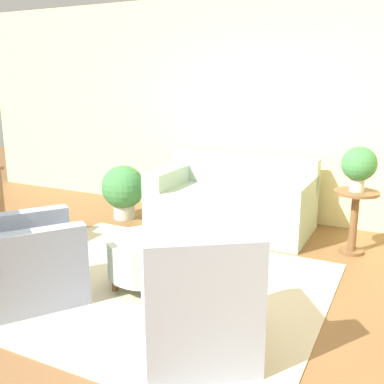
# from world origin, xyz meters

# --- Properties ---
(ground_plane) EXTENTS (16.00, 16.00, 0.00)m
(ground_plane) POSITION_xyz_m (0.00, 0.00, 0.00)
(ground_plane) COLOR brown
(wall_back) EXTENTS (8.87, 0.12, 2.80)m
(wall_back) POSITION_xyz_m (0.00, 2.49, 1.40)
(wall_back) COLOR beige
(wall_back) RESTS_ON ground_plane
(rug) EXTENTS (2.98, 2.48, 0.01)m
(rug) POSITION_xyz_m (0.00, 0.00, 0.01)
(rug) COLOR beige
(rug) RESTS_ON ground_plane
(couch) EXTENTS (1.89, 0.99, 0.86)m
(couch) POSITION_xyz_m (0.05, 1.85, 0.32)
(couch) COLOR #9EB29E
(couch) RESTS_ON ground_plane
(armchair_left) EXTENTS (1.06, 1.09, 0.88)m
(armchair_left) POSITION_xyz_m (-0.80, -0.68, 0.35)
(armchair_left) COLOR #8E99B2
(armchair_left) RESTS_ON rug
(armchair_right) EXTENTS (1.06, 1.09, 0.88)m
(armchair_right) POSITION_xyz_m (0.80, -0.68, 0.35)
(armchair_right) COLOR #8E99B2
(armchair_right) RESTS_ON rug
(ottoman_table) EXTENTS (0.73, 0.73, 0.44)m
(ottoman_table) POSITION_xyz_m (0.01, 0.01, 0.29)
(ottoman_table) COLOR #9EB29E
(ottoman_table) RESTS_ON rug
(side_table) EXTENTS (0.45, 0.45, 0.67)m
(side_table) POSITION_xyz_m (1.49, 1.62, 0.44)
(side_table) COLOR brown
(side_table) RESTS_ON ground_plane
(potted_plant_on_side_table) EXTENTS (0.35, 0.35, 0.46)m
(potted_plant_on_side_table) POSITION_xyz_m (1.49, 1.62, 0.94)
(potted_plant_on_side_table) COLOR beige
(potted_plant_on_side_table) RESTS_ON side_table
(potted_plant_floor) EXTENTS (0.56, 0.56, 0.70)m
(potted_plant_floor) POSITION_xyz_m (-1.35, 1.57, 0.40)
(potted_plant_floor) COLOR beige
(potted_plant_floor) RESTS_ON ground_plane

